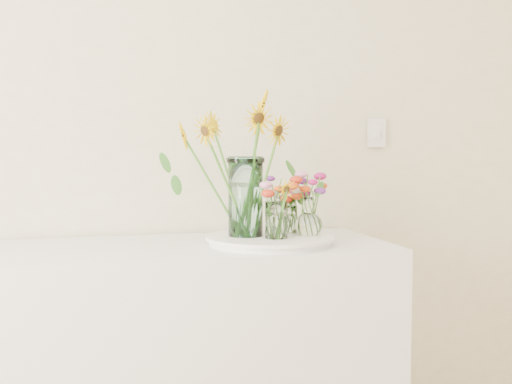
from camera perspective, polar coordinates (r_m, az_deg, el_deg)
counter at (r=2.37m, az=-5.86°, el=-15.52°), size 1.40×0.60×0.90m
tray at (r=2.25m, az=1.22°, el=-4.37°), size 0.42×0.42×0.02m
mason_jar at (r=2.23m, az=-0.93°, el=-0.45°), size 0.15×0.15×0.28m
sunflower_bouquet at (r=2.23m, az=-0.94°, el=2.46°), size 0.80×0.80×0.51m
small_vase_a at (r=2.18m, az=1.82°, el=-2.56°), size 0.10×0.10×0.13m
wildflower_posy_a at (r=2.18m, az=1.83°, el=-1.38°), size 0.17×0.17×0.22m
small_vase_b at (r=2.27m, az=4.72°, el=-2.21°), size 0.10×0.10×0.14m
wildflower_posy_b at (r=2.27m, az=4.72°, el=-1.08°), size 0.19×0.19×0.23m
small_vase_c at (r=2.33m, az=2.94°, el=-2.48°), size 0.08×0.08×0.10m
wildflower_posy_c at (r=2.33m, az=2.94°, el=-1.38°), size 0.18×0.18×0.19m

